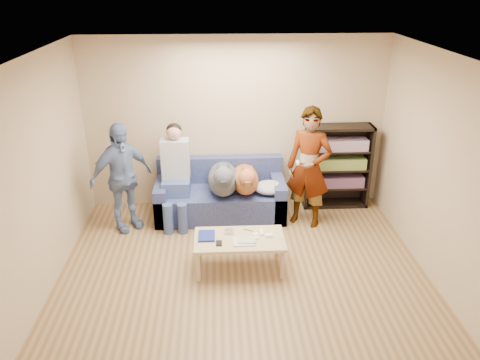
{
  "coord_description": "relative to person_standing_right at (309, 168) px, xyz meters",
  "views": [
    {
      "loc": [
        -0.28,
        -4.26,
        3.36
      ],
      "look_at": [
        0.0,
        1.2,
        0.95
      ],
      "focal_mm": 35.0,
      "sensor_mm": 36.0,
      "label": 1
    }
  ],
  "objects": [
    {
      "name": "ground",
      "position": [
        -1.0,
        -1.76,
        -0.87
      ],
      "size": [
        5.0,
        5.0,
        0.0
      ],
      "primitive_type": "plane",
      "color": "brown",
      "rests_on": "ground"
    },
    {
      "name": "ceiling",
      "position": [
        -1.0,
        -1.76,
        1.73
      ],
      "size": [
        5.0,
        5.0,
        0.0
      ],
      "primitive_type": "plane",
      "rotation": [
        3.14,
        0.0,
        0.0
      ],
      "color": "white",
      "rests_on": "ground"
    },
    {
      "name": "wall_back",
      "position": [
        -1.0,
        0.74,
        0.43
      ],
      "size": [
        4.5,
        0.0,
        4.5
      ],
      "primitive_type": "plane",
      "rotation": [
        1.57,
        0.0,
        0.0
      ],
      "color": "tan",
      "rests_on": "ground"
    },
    {
      "name": "wall_left",
      "position": [
        -3.25,
        -1.76,
        0.43
      ],
      "size": [
        0.0,
        5.0,
        5.0
      ],
      "primitive_type": "plane",
      "rotation": [
        1.57,
        0.0,
        1.57
      ],
      "color": "tan",
      "rests_on": "ground"
    },
    {
      "name": "wall_right",
      "position": [
        1.25,
        -1.76,
        0.43
      ],
      "size": [
        0.0,
        5.0,
        5.0
      ],
      "primitive_type": "plane",
      "rotation": [
        1.57,
        0.0,
        -1.57
      ],
      "color": "tan",
      "rests_on": "ground"
    },
    {
      "name": "blanket",
      "position": [
        -0.52,
        0.14,
        -0.36
      ],
      "size": [
        0.48,
        0.4,
        0.16
      ],
      "primitive_type": "ellipsoid",
      "color": "#ACACB1",
      "rests_on": "sofa"
    },
    {
      "name": "person_standing_right",
      "position": [
        0.0,
        0.0,
        0.0
      ],
      "size": [
        0.75,
        0.66,
        1.74
      ],
      "primitive_type": "imported",
      "rotation": [
        0.0,
        0.0,
        -0.48
      ],
      "color": "gray",
      "rests_on": "ground"
    },
    {
      "name": "person_standing_left",
      "position": [
        -2.61,
        -0.02,
        -0.08
      ],
      "size": [
        0.96,
        0.86,
        1.57
      ],
      "primitive_type": "imported",
      "rotation": [
        0.0,
        0.0,
        0.65
      ],
      "color": "#6D83AE",
      "rests_on": "ground"
    },
    {
      "name": "held_controller",
      "position": [
        -0.2,
        -0.2,
        0.16
      ],
      "size": [
        0.05,
        0.12,
        0.03
      ],
      "primitive_type": "cube",
      "rotation": [
        0.0,
        0.0,
        -0.13
      ],
      "color": "silver",
      "rests_on": "person_standing_right"
    },
    {
      "name": "notebook_blue",
      "position": [
        -1.43,
        -1.06,
        -0.44
      ],
      "size": [
        0.2,
        0.26,
        0.03
      ],
      "primitive_type": "cube",
      "color": "navy",
      "rests_on": "coffee_table"
    },
    {
      "name": "papers",
      "position": [
        -0.98,
        -1.21,
        -0.44
      ],
      "size": [
        0.26,
        0.2,
        0.02
      ],
      "primitive_type": "cube",
      "color": "silver",
      "rests_on": "coffee_table"
    },
    {
      "name": "magazine",
      "position": [
        -0.95,
        -1.19,
        -0.43
      ],
      "size": [
        0.22,
        0.17,
        0.01
      ],
      "primitive_type": "cube",
      "color": "#BEB598",
      "rests_on": "coffee_table"
    },
    {
      "name": "camera_silver",
      "position": [
        -1.15,
        -0.99,
        -0.42
      ],
      "size": [
        0.11,
        0.06,
        0.05
      ],
      "primitive_type": "cube",
      "color": "silver",
      "rests_on": "coffee_table"
    },
    {
      "name": "controller_a",
      "position": [
        -0.75,
        -1.01,
        -0.43
      ],
      "size": [
        0.04,
        0.13,
        0.03
      ],
      "primitive_type": "cube",
      "color": "white",
      "rests_on": "coffee_table"
    },
    {
      "name": "controller_b",
      "position": [
        -0.67,
        -1.09,
        -0.43
      ],
      "size": [
        0.09,
        0.06,
        0.03
      ],
      "primitive_type": "cube",
      "color": "white",
      "rests_on": "coffee_table"
    },
    {
      "name": "headphone_cup_a",
      "position": [
        -0.83,
        -1.13,
        -0.44
      ],
      "size": [
        0.07,
        0.07,
        0.02
      ],
      "primitive_type": "cylinder",
      "color": "white",
      "rests_on": "coffee_table"
    },
    {
      "name": "headphone_cup_b",
      "position": [
        -0.83,
        -1.05,
        -0.44
      ],
      "size": [
        0.07,
        0.07,
        0.02
      ],
      "primitive_type": "cylinder",
      "color": "white",
      "rests_on": "coffee_table"
    },
    {
      "name": "pen_orange",
      "position": [
        -1.05,
        -1.27,
        -0.44
      ],
      "size": [
        0.13,
        0.06,
        0.01
      ],
      "primitive_type": "cylinder",
      "rotation": [
        0.0,
        1.57,
        0.35
      ],
      "color": "#D5511E",
      "rests_on": "coffee_table"
    },
    {
      "name": "pen_black",
      "position": [
        -0.91,
        -0.93,
        -0.44
      ],
      "size": [
        0.13,
        0.08,
        0.01
      ],
      "primitive_type": "cylinder",
      "rotation": [
        0.0,
        1.57,
        -0.52
      ],
      "color": "black",
      "rests_on": "coffee_table"
    },
    {
      "name": "wallet",
      "position": [
        -1.28,
        -1.23,
        -0.44
      ],
      "size": [
        0.07,
        0.12,
        0.02
      ],
      "primitive_type": "cube",
      "color": "black",
      "rests_on": "coffee_table"
    },
    {
      "name": "sofa",
      "position": [
        -1.25,
        0.34,
        -0.59
      ],
      "size": [
        1.9,
        0.85,
        0.82
      ],
      "color": "#515B93",
      "rests_on": "ground"
    },
    {
      "name": "person_seated",
      "position": [
        -1.89,
        0.21,
        -0.1
      ],
      "size": [
        0.4,
        0.73,
        1.47
      ],
      "color": "#425192",
      "rests_on": "sofa"
    },
    {
      "name": "dog_gray",
      "position": [
        -1.2,
        0.16,
        -0.21
      ],
      "size": [
        0.45,
        1.27,
        0.65
      ],
      "color": "#4B4F55",
      "rests_on": "sofa"
    },
    {
      "name": "dog_tan",
      "position": [
        -0.88,
        0.18,
        -0.24
      ],
      "size": [
        0.4,
        1.16,
        0.58
      ],
      "color": "#B05D35",
      "rests_on": "sofa"
    },
    {
      "name": "coffee_table",
      "position": [
        -1.03,
        -1.11,
        -0.5
      ],
      "size": [
        1.1,
        0.6,
        0.42
      ],
      "color": "#C9B87C",
      "rests_on": "ground"
    },
    {
      "name": "bookshelf",
      "position": [
        0.55,
        0.57,
        -0.19
      ],
      "size": [
        1.0,
        0.34,
        1.3
      ],
      "color": "black",
      "rests_on": "ground"
    }
  ]
}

